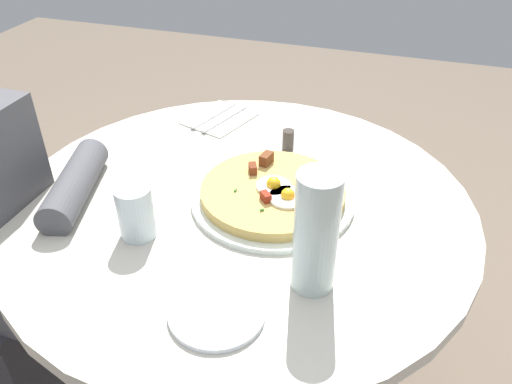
# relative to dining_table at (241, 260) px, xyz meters

# --- Properties ---
(dining_table) EXTENTS (0.96, 0.96, 0.72)m
(dining_table) POSITION_rel_dining_table_xyz_m (0.00, 0.00, 0.00)
(dining_table) COLOR beige
(dining_table) RESTS_ON ground_plane
(pizza_plate) EXTENTS (0.33, 0.33, 0.01)m
(pizza_plate) POSITION_rel_dining_table_xyz_m (0.07, 0.01, 0.18)
(pizza_plate) COLOR silver
(pizza_plate) RESTS_ON dining_table
(breakfast_pizza) EXTENTS (0.29, 0.29, 0.05)m
(breakfast_pizza) POSITION_rel_dining_table_xyz_m (0.07, 0.01, 0.19)
(breakfast_pizza) COLOR tan
(breakfast_pizza) RESTS_ON pizza_plate
(bread_plate) EXTENTS (0.15, 0.15, 0.01)m
(bread_plate) POSITION_rel_dining_table_xyz_m (0.07, -0.30, 0.18)
(bread_plate) COLOR white
(bread_plate) RESTS_ON dining_table
(napkin) EXTENTS (0.18, 0.20, 0.00)m
(napkin) POSITION_rel_dining_table_xyz_m (-0.17, 0.33, 0.17)
(napkin) COLOR white
(napkin) RESTS_ON dining_table
(fork) EXTENTS (0.07, 0.18, 0.00)m
(fork) POSITION_rel_dining_table_xyz_m (-0.15, 0.32, 0.18)
(fork) COLOR silver
(fork) RESTS_ON napkin
(knife) EXTENTS (0.07, 0.18, 0.00)m
(knife) POSITION_rel_dining_table_xyz_m (-0.19, 0.33, 0.18)
(knife) COLOR silver
(knife) RESTS_ON napkin
(water_glass) EXTENTS (0.07, 0.07, 0.10)m
(water_glass) POSITION_rel_dining_table_xyz_m (-0.14, -0.17, 0.22)
(water_glass) COLOR silver
(water_glass) RESTS_ON dining_table
(water_bottle) EXTENTS (0.07, 0.07, 0.22)m
(water_bottle) POSITION_rel_dining_table_xyz_m (0.20, -0.19, 0.28)
(water_bottle) COLOR silver
(water_bottle) RESTS_ON dining_table
(salt_shaker) EXTENTS (0.03, 0.03, 0.05)m
(salt_shaker) POSITION_rel_dining_table_xyz_m (-0.18, -0.10, 0.19)
(salt_shaker) COLOR white
(salt_shaker) RESTS_ON dining_table
(pepper_shaker) EXTENTS (0.03, 0.03, 0.05)m
(pepper_shaker) POSITION_rel_dining_table_xyz_m (0.04, 0.23, 0.20)
(pepper_shaker) COLOR #3F3833
(pepper_shaker) RESTS_ON dining_table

